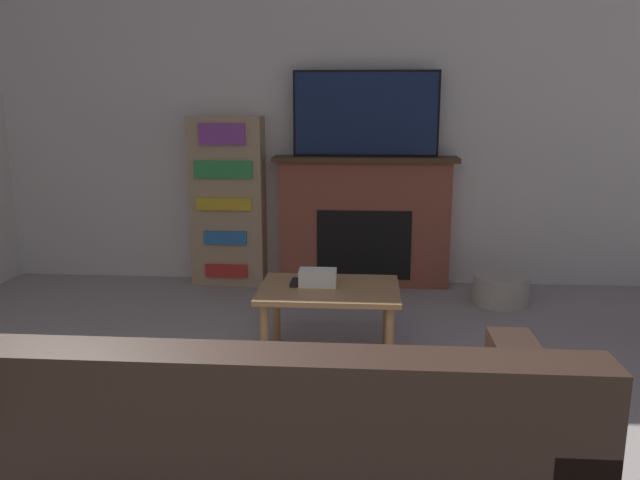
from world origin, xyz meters
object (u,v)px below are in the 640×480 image
(storage_basket, at_px, (501,289))
(coffee_table, at_px, (329,298))
(fireplace, at_px, (364,221))
(bookshelf, at_px, (228,201))
(tv, at_px, (366,114))

(storage_basket, bearing_deg, coffee_table, -137.05)
(fireplace, bearing_deg, bookshelf, -178.90)
(storage_basket, bearing_deg, fireplace, 157.41)
(fireplace, relative_size, storage_basket, 3.56)
(fireplace, xyz_separation_m, bookshelf, (-1.14, -0.02, 0.16))
(tv, relative_size, coffee_table, 1.42)
(fireplace, distance_m, bookshelf, 1.16)
(coffee_table, bearing_deg, fireplace, 83.07)
(coffee_table, height_order, storage_basket, coffee_table)
(storage_basket, bearing_deg, bookshelf, 169.25)
(tv, xyz_separation_m, storage_basket, (1.06, -0.42, -1.31))
(tv, distance_m, storage_basket, 1.74)
(tv, distance_m, bookshelf, 1.35)
(fireplace, height_order, coffee_table, fireplace)
(bookshelf, xyz_separation_m, storage_basket, (2.20, -0.42, -0.60))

